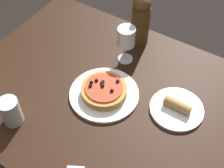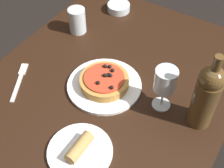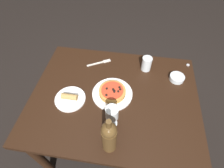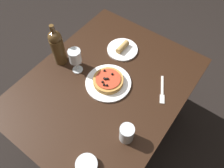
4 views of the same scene
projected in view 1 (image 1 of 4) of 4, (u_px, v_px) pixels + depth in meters
dining_table at (103, 107)px, 1.29m from camera, size 1.10×0.86×0.70m
dinner_plate at (104, 94)px, 1.20m from camera, size 0.27×0.27×0.01m
pizza at (104, 90)px, 1.18m from camera, size 0.18×0.18×0.05m
wine_glass at (126, 38)px, 1.24m from camera, size 0.07×0.07×0.17m
wine_bottle at (141, 19)px, 1.31m from camera, size 0.08×0.08×0.28m
water_cup at (11, 112)px, 1.08m from camera, size 0.07×0.07×0.11m
side_plate at (177, 108)px, 1.15m from camera, size 0.20×0.20×0.05m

